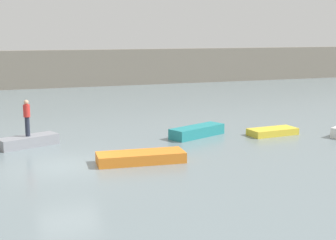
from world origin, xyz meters
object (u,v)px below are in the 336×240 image
(rowboat_grey, at_px, (28,141))
(rowboat_orange, at_px, (141,157))
(person_red_shirt, at_px, (27,116))
(rowboat_teal, at_px, (197,131))
(rowboat_yellow, at_px, (273,132))

(rowboat_grey, distance_m, rowboat_orange, 6.27)
(rowboat_grey, bearing_deg, person_red_shirt, -21.33)
(rowboat_teal, height_order, person_red_shirt, person_red_shirt)
(rowboat_yellow, height_order, person_red_shirt, person_red_shirt)
(rowboat_orange, relative_size, rowboat_teal, 1.14)
(person_red_shirt, bearing_deg, rowboat_yellow, -7.86)
(rowboat_grey, bearing_deg, rowboat_yellow, -29.18)
(rowboat_orange, distance_m, rowboat_yellow, 8.71)
(rowboat_teal, xyz_separation_m, person_red_shirt, (-8.51, 0.72, 1.21))
(rowboat_orange, bearing_deg, rowboat_teal, 47.60)
(rowboat_orange, xyz_separation_m, rowboat_teal, (4.26, 3.89, 0.05))
(rowboat_grey, distance_m, rowboat_yellow, 12.58)
(rowboat_teal, bearing_deg, person_red_shirt, 152.26)
(rowboat_grey, relative_size, rowboat_yellow, 1.07)
(person_red_shirt, bearing_deg, rowboat_grey, 180.00)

